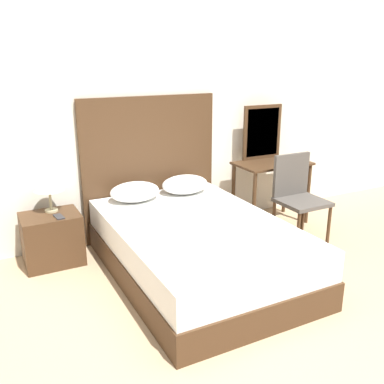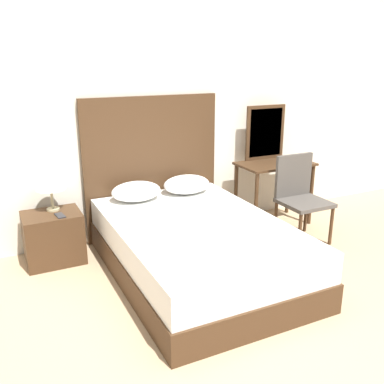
% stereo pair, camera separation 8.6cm
% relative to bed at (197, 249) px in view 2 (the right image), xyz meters
% --- Properties ---
extents(wall_back, '(10.00, 0.06, 2.70)m').
position_rel_bed_xyz_m(wall_back, '(-0.09, 1.16, 1.10)').
color(wall_back, silver).
rests_on(wall_back, ground_plane).
extents(bed, '(1.43, 2.12, 0.51)m').
position_rel_bed_xyz_m(bed, '(0.00, 0.00, 0.00)').
color(bed, '#422B19').
rests_on(bed, ground_plane).
extents(headboard, '(1.50, 0.05, 1.52)m').
position_rel_bed_xyz_m(headboard, '(0.00, 1.09, 0.51)').
color(headboard, '#422B19').
rests_on(headboard, ground_plane).
extents(pillow_left, '(0.51, 0.39, 0.19)m').
position_rel_bed_xyz_m(pillow_left, '(-0.28, 0.82, 0.35)').
color(pillow_left, white).
rests_on(pillow_left, bed).
extents(pillow_right, '(0.51, 0.39, 0.19)m').
position_rel_bed_xyz_m(pillow_right, '(0.28, 0.82, 0.35)').
color(pillow_right, white).
rests_on(pillow_right, bed).
extents(phone_on_bed, '(0.12, 0.17, 0.01)m').
position_rel_bed_xyz_m(phone_on_bed, '(0.13, 0.12, 0.26)').
color(phone_on_bed, '#B7B7BC').
rests_on(phone_on_bed, bed).
extents(nightstand, '(0.53, 0.42, 0.49)m').
position_rel_bed_xyz_m(nightstand, '(-1.12, 0.83, -0.00)').
color(nightstand, '#422B19').
rests_on(nightstand, ground_plane).
extents(table_lamp, '(0.28, 0.28, 0.35)m').
position_rel_bed_xyz_m(table_lamp, '(-1.09, 0.92, 0.51)').
color(table_lamp, tan).
rests_on(table_lamp, nightstand).
extents(phone_on_nightstand, '(0.09, 0.16, 0.01)m').
position_rel_bed_xyz_m(phone_on_nightstand, '(-1.06, 0.73, 0.25)').
color(phone_on_nightstand, '#232328').
rests_on(phone_on_nightstand, nightstand).
extents(vanity_desk, '(0.85, 0.50, 0.74)m').
position_rel_bed_xyz_m(vanity_desk, '(1.37, 0.73, 0.35)').
color(vanity_desk, '#422B19').
rests_on(vanity_desk, ground_plane).
extents(vanity_mirror, '(0.52, 0.03, 0.63)m').
position_rel_bed_xyz_m(vanity_mirror, '(1.37, 0.96, 0.80)').
color(vanity_mirror, '#422B19').
rests_on(vanity_mirror, vanity_desk).
extents(chair, '(0.48, 0.46, 0.91)m').
position_rel_bed_xyz_m(chair, '(1.34, 0.25, 0.27)').
color(chair, '#4C4742').
rests_on(chair, ground_plane).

